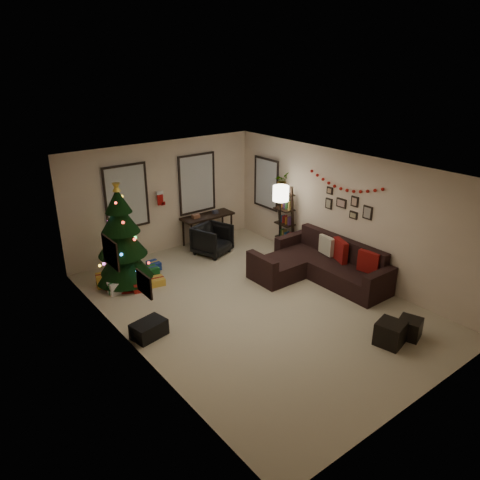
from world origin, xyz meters
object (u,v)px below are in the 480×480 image
desk (207,218)px  desk_chair (212,239)px  christmas_tree (122,242)px  bookshelf (285,219)px  sofa (319,266)px

desk → desk_chair: bearing=-115.2°
christmas_tree → bookshelf: bearing=-11.1°
christmas_tree → desk: 2.82m
christmas_tree → sofa: christmas_tree is taller
christmas_tree → bookshelf: christmas_tree is taller
sofa → christmas_tree: bearing=145.8°
desk → desk_chair: desk is taller
sofa → bookshelf: (0.46, 1.58, 0.55)m
christmas_tree → desk: size_ratio=1.64×
desk → bookshelf: bookshelf is taller
christmas_tree → sofa: (3.45, -2.35, -0.66)m
desk_chair → bookshelf: bookshelf is taller
christmas_tree → desk_chair: size_ratio=3.11×
desk → bookshelf: (1.22, -1.59, 0.17)m
sofa → desk_chair: sofa is taller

